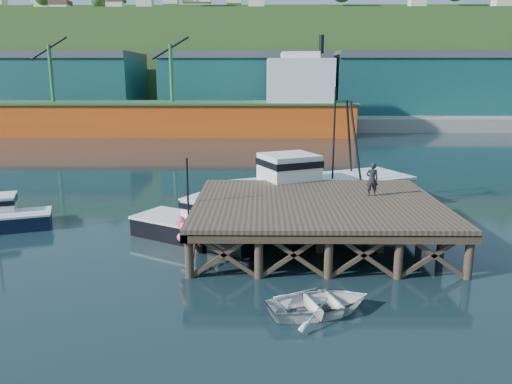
{
  "coord_description": "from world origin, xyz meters",
  "views": [
    {
      "loc": [
        2.76,
        -23.93,
        8.07
      ],
      "look_at": [
        2.46,
        2.0,
        2.08
      ],
      "focal_mm": 35.0,
      "sensor_mm": 36.0,
      "label": 1
    }
  ],
  "objects_px": {
    "boat_black": "(201,223)",
    "dockworker": "(372,179)",
    "dinghy": "(320,303)",
    "trawler": "(320,184)"
  },
  "relations": [
    {
      "from": "boat_black",
      "to": "dockworker",
      "type": "distance_m",
      "value": 9.02
    },
    {
      "from": "boat_black",
      "to": "dockworker",
      "type": "xyz_separation_m",
      "value": [
        8.73,
        0.59,
        2.19
      ]
    },
    {
      "from": "trawler",
      "to": "dinghy",
      "type": "relative_size",
      "value": 3.17
    },
    {
      "from": "dockworker",
      "to": "trawler",
      "type": "bearing_deg",
      "value": -68.49
    },
    {
      "from": "boat_black",
      "to": "dinghy",
      "type": "bearing_deg",
      "value": -28.42
    },
    {
      "from": "boat_black",
      "to": "dinghy",
      "type": "xyz_separation_m",
      "value": [
        5.14,
        -8.31,
        -0.4
      ]
    },
    {
      "from": "boat_black",
      "to": "dinghy",
      "type": "height_order",
      "value": "boat_black"
    },
    {
      "from": "trawler",
      "to": "boat_black",
      "type": "bearing_deg",
      "value": -162.98
    },
    {
      "from": "trawler",
      "to": "dockworker",
      "type": "relative_size",
      "value": 6.9
    },
    {
      "from": "boat_black",
      "to": "trawler",
      "type": "height_order",
      "value": "trawler"
    }
  ]
}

